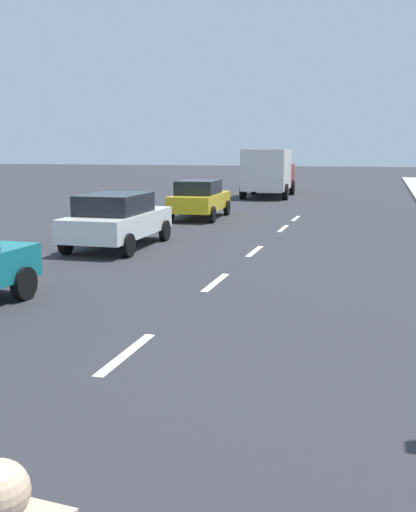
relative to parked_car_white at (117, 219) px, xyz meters
The scene contains 9 objects.
ground_plane 4.64m from the parked_car_white, 29.41° to the left, with size 160.00×160.00×0.00m, color #2D2D33.
lane_stripe_2 9.26m from the parked_car_white, 64.48° to the right, with size 0.16×1.80×0.01m, color white.
lane_stripe_3 5.45m from the parked_car_white, 42.44° to the right, with size 0.16×1.80×0.01m, color white.
lane_stripe_4 4.09m from the parked_car_white, ahead, with size 0.16×1.80×0.01m, color white.
lane_stripe_5 6.80m from the parked_car_white, 53.93° to the left, with size 0.16×1.80×0.01m, color white.
lane_stripe_6 9.63m from the parked_car_white, 65.53° to the left, with size 0.16×1.80×0.01m, color white.
parked_car_white is the anchor object (origin of this frame).
parked_car_yellow 7.61m from the parked_car_white, 88.85° to the left, with size 2.04×4.13×1.57m.
delivery_truck 19.21m from the parked_car_white, 87.39° to the left, with size 2.91×6.35×2.80m.
Camera 1 is at (3.32, 2.15, 2.84)m, focal length 41.49 mm.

